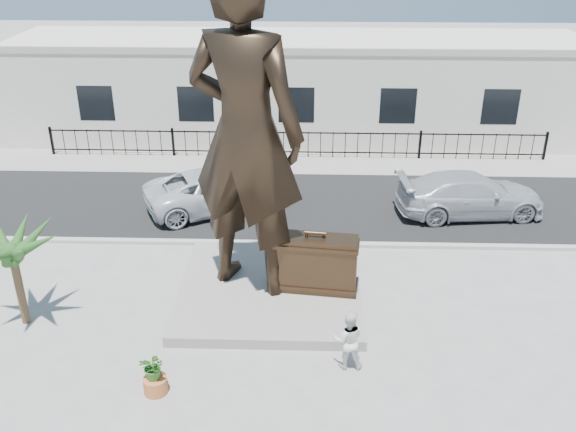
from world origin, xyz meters
The scene contains 16 objects.
ground centered at (0.00, 0.00, 0.00)m, with size 100.00×100.00×0.00m, color #9E9991.
street centered at (0.00, 8.00, 0.01)m, with size 40.00×7.00×0.01m, color black.
curb centered at (0.00, 4.50, 0.06)m, with size 40.00×0.25×0.12m, color #A5A399.
far_sidewalk centered at (0.00, 12.00, 0.01)m, with size 40.00×2.50×0.02m, color #9E9991.
plinth centered at (-0.50, 1.50, 0.15)m, with size 5.20×5.20×0.30m, color gray.
fence centered at (0.00, 12.80, 0.60)m, with size 22.00×0.10×1.20m, color black.
building centered at (0.00, 17.00, 2.20)m, with size 28.00×7.00×4.40m, color silver.
statue centered at (-1.11, 1.73, 4.80)m, with size 3.28×2.15×9.00m, color black.
suitcase centered at (0.77, 1.37, 1.13)m, with size 2.36×0.75×1.67m, color #352416.
tourist centered at (1.57, -1.65, 0.78)m, with size 0.76×0.59×1.56m, color white.
car_white centered at (-2.76, 7.34, 0.75)m, with size 2.47×5.35×1.49m, color silver.
car_silver centered at (6.44, 7.13, 0.78)m, with size 2.16×5.30×1.54m, color #B1B3B6.
worker centered at (-1.53, 12.36, 0.96)m, with size 1.21×0.70×1.88m, color red.
palm_tree centered at (-7.05, -0.09, 0.00)m, with size 1.80×1.80×3.20m, color #224A1A, non-canonical shape.
planter centered at (-2.92, -2.74, 0.20)m, with size 0.56×0.56×0.40m, color #BD6532.
shrub centered at (-2.92, -2.74, 0.73)m, with size 0.59×0.51×0.65m, color #336B22.
Camera 1 is at (0.52, -14.27, 10.21)m, focal length 40.00 mm.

